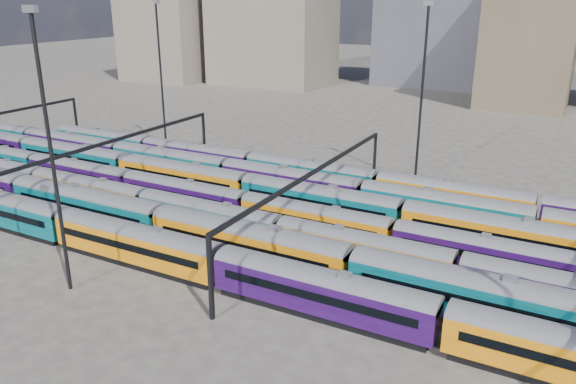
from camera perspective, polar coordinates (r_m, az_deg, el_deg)
The scene contains 13 objects.
ground at distance 69.70m, azimuth -4.84°, elevation -2.89°, with size 500.00×500.00×0.00m, color #443E3A.
rake_0 at distance 59.56m, azimuth -15.15°, elevation -4.74°, with size 103.50×3.03×5.11m.
rake_1 at distance 52.49m, azimuth 6.51°, elevation -7.25°, with size 135.09×3.29×5.56m.
rake_2 at distance 65.64m, azimuth -8.15°, elevation -2.17°, with size 94.46×2.77×4.65m.
rake_3 at distance 73.66m, azimuth -10.55°, elevation 0.08°, with size 130.59×2.73×4.58m.
rake_4 at distance 69.02m, azimuth 3.16°, elevation -0.64°, with size 147.90×3.09×5.21m.
rake_5 at distance 81.23m, azimuth -6.25°, elevation 2.33°, with size 124.04×3.03×5.09m.
rake_6 at distance 80.10m, azimuth 2.27°, elevation 2.12°, with size 100.01×2.93×4.93m.
gantry_1 at distance 79.80m, azimuth -17.18°, elevation 4.33°, with size 0.35×40.35×8.03m.
gantry_2 at distance 62.73m, azimuth 2.69°, elevation 1.20°, with size 0.35×40.35×8.03m.
mast_1 at distance 101.01m, azimuth -12.81°, elevation 11.89°, with size 1.40×0.50×25.60m.
mast_2 at distance 53.02m, azimuth -23.02°, elevation 4.33°, with size 1.40×0.50×25.60m.
mast_3 at distance 81.47m, azimuth 13.48°, elevation 10.13°, with size 1.40×0.50×25.60m.
Camera 1 is at (35.53, -53.86, 26.34)m, focal length 35.00 mm.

